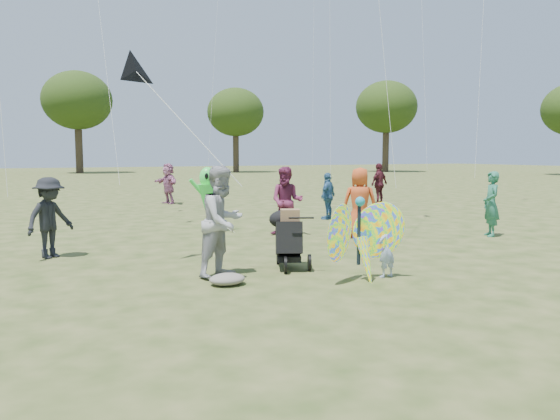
% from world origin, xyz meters
% --- Properties ---
extents(ground, '(160.00, 160.00, 0.00)m').
position_xyz_m(ground, '(0.00, 0.00, 0.00)').
color(ground, '#51592B').
rests_on(ground, ground).
extents(child_girl, '(0.37, 0.27, 0.94)m').
position_xyz_m(child_girl, '(1.22, 0.30, 0.47)').
color(child_girl, '#96A9D5').
rests_on(child_girl, ground).
extents(adult_man, '(1.14, 1.06, 1.89)m').
position_xyz_m(adult_man, '(-1.24, 1.60, 0.94)').
color(adult_man, '#9C9BA1').
rests_on(adult_man, ground).
extents(grey_bag, '(0.58, 0.48, 0.19)m').
position_xyz_m(grey_bag, '(-1.40, 0.97, 0.09)').
color(grey_bag, slate).
rests_on(grey_bag, ground).
extents(crowd_a, '(1.02, 0.93, 1.75)m').
position_xyz_m(crowd_a, '(3.30, 4.16, 0.88)').
color(crowd_a, '#C4491F').
rests_on(crowd_a, ground).
extents(crowd_b, '(1.20, 1.10, 1.62)m').
position_xyz_m(crowd_b, '(-3.78, 4.67, 0.81)').
color(crowd_b, black).
rests_on(crowd_b, ground).
extents(crowd_c, '(0.93, 0.79, 1.49)m').
position_xyz_m(crowd_c, '(4.58, 7.81, 0.74)').
color(crowd_c, '#325F8B').
rests_on(crowd_c, ground).
extents(crowd_e, '(1.08, 1.04, 1.76)m').
position_xyz_m(crowd_e, '(1.85, 5.30, 0.88)').
color(crowd_e, '#672243').
rests_on(crowd_e, ground).
extents(crowd_f, '(0.63, 0.72, 1.65)m').
position_xyz_m(crowd_f, '(6.41, 2.89, 0.82)').
color(crowd_f, '#286C52').
rests_on(crowd_f, ground).
extents(crowd_h, '(1.08, 0.72, 1.70)m').
position_xyz_m(crowd_h, '(9.07, 11.22, 0.85)').
color(crowd_h, '#4C1923').
rests_on(crowd_h, ground).
extents(crowd_j, '(0.90, 1.65, 1.69)m').
position_xyz_m(crowd_j, '(1.39, 15.40, 0.85)').
color(crowd_j, '#A45E87').
rests_on(crowd_j, ground).
extents(jogging_stroller, '(0.77, 1.14, 1.09)m').
position_xyz_m(jogging_stroller, '(0.06, 1.71, 0.61)').
color(jogging_stroller, black).
rests_on(jogging_stroller, ground).
extents(butterfly_kite, '(1.74, 0.75, 1.59)m').
position_xyz_m(butterfly_kite, '(0.69, 0.28, 0.67)').
color(butterfly_kite, orange).
rests_on(butterfly_kite, ground).
extents(delta_kite_rig, '(1.93, 1.78, 2.48)m').
position_xyz_m(delta_kite_rig, '(-2.30, 3.14, 3.56)').
color(delta_kite_rig, black).
rests_on(delta_kite_rig, ground).
extents(alien_kite, '(1.12, 0.69, 1.74)m').
position_xyz_m(alien_kite, '(0.23, 6.76, 0.97)').
color(alien_kite, '#37EC4D').
rests_on(alien_kite, ground).
extents(tree_line, '(91.78, 33.60, 10.79)m').
position_xyz_m(tree_line, '(3.67, 44.99, 6.86)').
color(tree_line, '#3A2D21').
rests_on(tree_line, ground).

